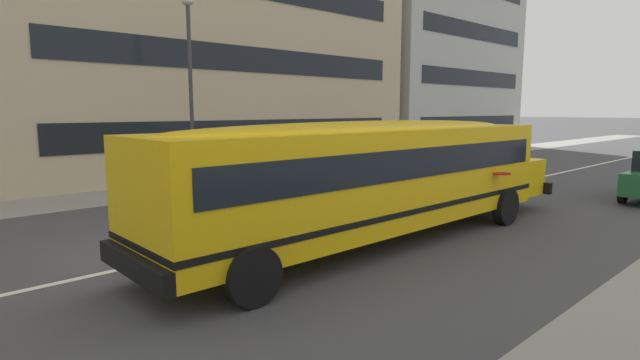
# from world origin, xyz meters

# --- Properties ---
(ground_plane) EXTENTS (400.00, 400.00, 0.00)m
(ground_plane) POSITION_xyz_m (0.00, 0.00, 0.00)
(ground_plane) COLOR #424244
(sidewalk_far) EXTENTS (120.00, 3.00, 0.01)m
(sidewalk_far) POSITION_xyz_m (0.00, 7.87, 0.01)
(sidewalk_far) COLOR gray
(sidewalk_far) RESTS_ON ground_plane
(lane_centreline) EXTENTS (110.00, 0.16, 0.01)m
(lane_centreline) POSITION_xyz_m (0.00, 0.00, 0.00)
(lane_centreline) COLOR silver
(lane_centreline) RESTS_ON ground_plane
(school_bus) EXTENTS (12.02, 2.92, 2.68)m
(school_bus) POSITION_xyz_m (3.47, -1.96, 1.59)
(school_bus) COLOR yellow
(school_bus) RESTS_ON ground_plane
(parked_car_maroon_past_driveway) EXTENTS (3.99, 2.07, 1.64)m
(parked_car_maroon_past_driveway) POSITION_xyz_m (12.33, 5.16, 0.84)
(parked_car_maroon_past_driveway) COLOR maroon
(parked_car_maroon_past_driveway) RESTS_ON ground_plane
(street_lamp) EXTENTS (0.44, 0.44, 6.80)m
(street_lamp) POSITION_xyz_m (4.00, 7.17, 4.31)
(street_lamp) COLOR #38383D
(street_lamp) RESTS_ON ground_plane
(apartment_block_far_centre) EXTENTS (20.97, 9.86, 16.50)m
(apartment_block_far_centre) POSITION_xyz_m (8.36, 14.27, 8.25)
(apartment_block_far_centre) COLOR #C6B28E
(apartment_block_far_centre) RESTS_ON ground_plane
(apartment_block_far_right) EXTENTS (14.98, 10.22, 13.30)m
(apartment_block_far_right) POSITION_xyz_m (27.27, 14.45, 6.65)
(apartment_block_far_right) COLOR #B7B7B2
(apartment_block_far_right) RESTS_ON ground_plane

